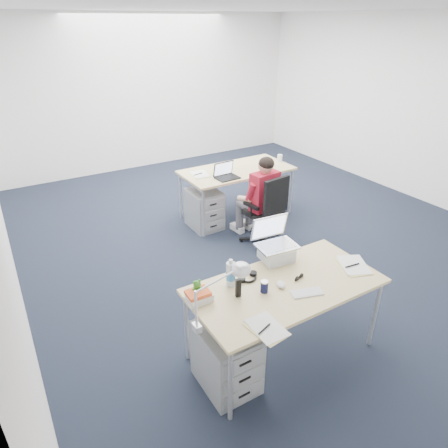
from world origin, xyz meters
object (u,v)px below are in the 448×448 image
object	(u,v)px
wireless_keyboard	(307,293)
book_stack	(199,296)
drawer_pedestal_far	(204,209)
bear_figurine	(197,289)
sunglasses	(299,278)
drawer_pedestal_near	(226,357)
computer_mouse	(281,284)
cordless_phone	(238,288)
water_bottle	(231,273)
dark_laptop	(228,171)
desk_far	(237,172)
can_koozie	(264,287)
far_cup	(280,158)
desk_lamp	(214,298)
seated_person	(257,198)
headphones	(248,277)
desk_near	(286,289)
office_chair	(265,224)
silver_laptop	(277,241)

from	to	relation	value
wireless_keyboard	book_stack	size ratio (longest dim) A/B	1.31
drawer_pedestal_far	bear_figurine	bearing A→B (deg)	-119.31
sunglasses	drawer_pedestal_near	bearing A→B (deg)	170.85
computer_mouse	cordless_phone	size ratio (longest dim) A/B	0.65
water_bottle	dark_laptop	distance (m)	2.45
water_bottle	drawer_pedestal_near	bearing A→B (deg)	-126.70
desk_far	can_koozie	xyz separation A→B (m)	(-1.38, -2.57, 0.10)
cordless_phone	far_cup	world-z (taller)	cordless_phone
bear_figurine	desk_lamp	size ratio (longest dim) A/B	0.35
desk_far	seated_person	size ratio (longest dim) A/B	1.37
bear_figurine	desk_lamp	xyz separation A→B (m)	(-0.04, -0.33, 0.15)
seated_person	book_stack	bearing A→B (deg)	-142.67
headphones	far_cup	size ratio (longest dim) A/B	1.88
book_stack	desk_lamp	xyz separation A→B (m)	(-0.03, -0.29, 0.19)
desk_far	wireless_keyboard	distance (m)	2.97
drawer_pedestal_near	desk_lamp	size ratio (longest dim) A/B	1.20
desk_near	book_stack	distance (m)	0.74
office_chair	seated_person	xyz separation A→B (m)	(-0.02, 0.17, 0.31)
silver_laptop	water_bottle	bearing A→B (deg)	-161.77
desk_near	far_cup	bearing A→B (deg)	52.95
office_chair	can_koozie	size ratio (longest dim) A/B	9.54
silver_laptop	computer_mouse	bearing A→B (deg)	-116.27
cordless_phone	computer_mouse	bearing A→B (deg)	2.51
wireless_keyboard	far_cup	distance (m)	3.29
sunglasses	dark_laptop	size ratio (longest dim) A/B	0.37
drawer_pedestal_far	headphones	xyz separation A→B (m)	(-0.79, -2.25, 0.47)
cordless_phone	seated_person	bearing A→B (deg)	64.00
drawer_pedestal_near	sunglasses	bearing A→B (deg)	4.16
can_koozie	cordless_phone	xyz separation A→B (m)	(-0.21, 0.06, 0.03)
silver_laptop	cordless_phone	world-z (taller)	silver_laptop
cordless_phone	drawer_pedestal_near	bearing A→B (deg)	-133.20
headphones	sunglasses	bearing A→B (deg)	-42.93
silver_laptop	dark_laptop	bearing A→B (deg)	76.45
sunglasses	computer_mouse	bearing A→B (deg)	167.98
office_chair	dark_laptop	distance (m)	0.89
drawer_pedestal_near	wireless_keyboard	world-z (taller)	wireless_keyboard
desk_near	dark_laptop	world-z (taller)	dark_laptop
computer_mouse	headphones	distance (m)	0.29
headphones	far_cup	bearing A→B (deg)	36.43
wireless_keyboard	desk_near	bearing A→B (deg)	127.34
can_koozie	bear_figurine	world-z (taller)	bear_figurine
desk_lamp	book_stack	bearing A→B (deg)	63.43
desk_near	far_cup	world-z (taller)	far_cup
book_stack	sunglasses	distance (m)	0.87
can_koozie	dark_laptop	distance (m)	2.56
sunglasses	seated_person	bearing A→B (deg)	51.15
water_bottle	can_koozie	bearing A→B (deg)	-49.47
desk_near	desk_far	world-z (taller)	same
headphones	sunglasses	size ratio (longest dim) A/B	1.75
drawer_pedestal_far	dark_laptop	distance (m)	0.66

